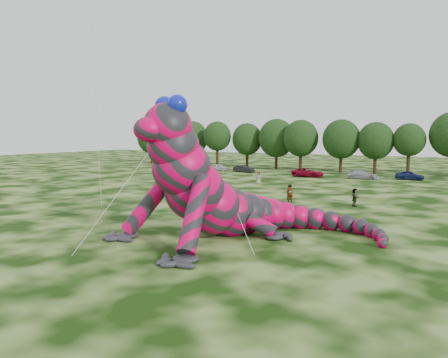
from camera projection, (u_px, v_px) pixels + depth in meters
The scene contains 21 objects.
ground at pixel (262, 262), 23.93m from camera, with size 240.00×240.00×0.00m, color #16330A.
inflatable_gecko at pixel (228, 168), 29.78m from camera, with size 15.74×18.70×9.35m, color #CA0047, non-canonical shape.
tree_0 at pixel (152, 143), 101.28m from camera, with size 6.91×6.22×9.51m, color black, non-canonical shape.
tree_1 at pixel (170, 143), 97.24m from camera, with size 6.74×6.07×9.81m, color black, non-canonical shape.
tree_2 at pixel (192, 143), 95.29m from camera, with size 7.04×6.34×9.64m, color black, non-canonical shape.
tree_3 at pixel (217, 144), 90.30m from camera, with size 5.81×5.23×9.44m, color black, non-canonical shape.
tree_4 at pixel (247, 145), 88.81m from camera, with size 6.22×5.60×9.06m, color black, non-canonical shape.
tree_5 at pixel (276, 144), 85.39m from camera, with size 7.16×6.44×9.80m, color black, non-canonical shape.
tree_6 at pixel (301, 145), 81.19m from camera, with size 6.52×5.86×9.49m, color black, non-canonical shape.
tree_7 at pixel (341, 146), 77.69m from camera, with size 6.68×6.01×9.48m, color black, non-canonical shape.
tree_8 at pixel (375, 148), 75.04m from camera, with size 6.14×5.53×8.94m, color black, non-canonical shape.
tree_9 at pixel (409, 149), 72.81m from camera, with size 5.27×4.74×8.68m, color black, non-canonical shape.
car_0 at pixel (219, 167), 81.48m from camera, with size 1.49×3.70×1.26m, color silver.
car_1 at pixel (244, 169), 78.35m from camera, with size 1.36×3.90×1.29m, color black.
car_2 at pixel (308, 172), 70.33m from camera, with size 2.36×5.13×1.42m, color maroon.
car_3 at pixel (362, 175), 66.79m from camera, with size 1.84×4.53×1.32m, color #9EA1A7.
car_4 at pixel (410, 175), 65.54m from camera, with size 1.65×4.09×1.39m, color navy.
spectator_1 at pixel (289, 192), 45.87m from camera, with size 0.78×0.61×1.61m, color gray.
spectator_0 at pixel (290, 193), 44.60m from camera, with size 0.66×0.43×1.82m, color gray.
spectator_5 at pixel (355, 197), 41.91m from camera, with size 1.62×0.52×1.75m, color gray.
spectator_4 at pixel (258, 178), 60.05m from camera, with size 0.87×0.56×1.78m, color gray.
Camera 1 is at (9.48, -21.41, 7.03)m, focal length 35.00 mm.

